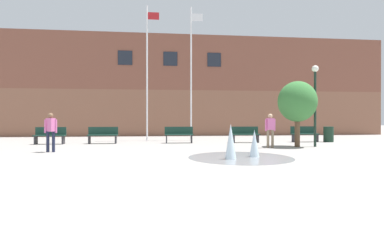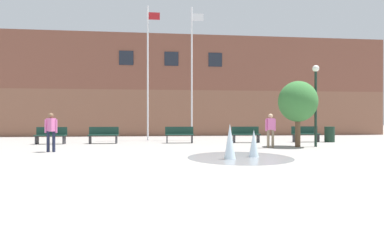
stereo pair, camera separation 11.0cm
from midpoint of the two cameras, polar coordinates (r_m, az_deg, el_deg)
name	(u,v)px [view 2 (the right image)]	position (r m, az deg, el deg)	size (l,w,h in m)	color
ground_plane	(198,180)	(6.78, 1.58, -11.31)	(100.00, 100.00, 0.00)	gray
library_building	(170,89)	(26.78, -4.05, 5.99)	(36.00, 6.05, 8.08)	brown
splash_fountain	(240,146)	(10.49, 9.38, -4.94)	(3.65, 3.65, 1.19)	gray
park_bench_left_of_flagpoles	(51,135)	(17.74, -25.11, -2.62)	(1.60, 0.44, 0.91)	#28282D
park_bench_under_left_flagpole	(104,135)	(17.09, -16.32, -2.71)	(1.60, 0.44, 0.91)	#28282D
park_bench_center	(179,134)	(16.81, -2.22, -2.75)	(1.60, 0.44, 0.91)	#28282D
park_bench_near_trashcan	(246,134)	(17.33, 10.39, -2.67)	(1.60, 0.44, 0.91)	#28282D
park_bench_far_right	(305,134)	(18.72, 20.96, -2.46)	(1.60, 0.44, 0.91)	#28282D
adult_watching	(271,128)	(14.42, 14.94, -1.45)	(0.50, 0.24, 1.59)	#89755B
adult_near_bench	(51,129)	(13.47, -25.07, -1.58)	(0.50, 0.36, 1.59)	#1E233D
flagpole_left	(148,69)	(19.10, -8.17, 9.56)	(0.80, 0.10, 8.40)	silver
flagpole_right	(192,70)	(19.19, 0.21, 9.55)	(0.80, 0.10, 8.42)	silver
lamp_post_right_lane	(316,94)	(15.72, 22.69, 4.67)	(0.32, 0.32, 3.95)	#192D23
trash_can	(330,134)	(19.22, 24.88, -2.49)	(0.56, 0.56, 0.90)	#193323
street_tree_near_building	(298,102)	(15.33, 19.69, 3.28)	(1.85, 1.85, 3.17)	brown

